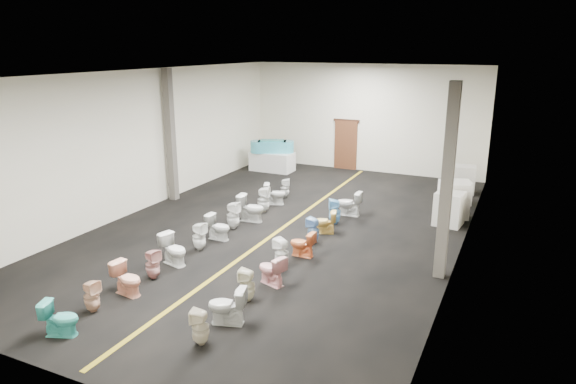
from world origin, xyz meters
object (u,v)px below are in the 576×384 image
Objects in this scene: appliance_crate_d at (465,180)px; bathtub at (272,146)px; appliance_crate_a at (449,209)px; toilet_left_5 at (199,236)px; toilet_left_3 at (153,264)px; toilet_right_1 at (227,306)px; appliance_crate_b at (453,199)px; toilet_left_9 at (263,200)px; toilet_left_8 at (251,208)px; toilet_left_4 at (174,250)px; toilet_left_7 at (233,215)px; toilet_right_5 at (302,244)px; toilet_right_9 at (349,203)px; toilet_right_6 at (313,230)px; toilet_left_0 at (60,318)px; toilet_left_6 at (218,227)px; toilet_right_4 at (282,253)px; toilet_left_11 at (285,188)px; toilet_right_0 at (200,327)px; toilet_right_7 at (325,222)px; toilet_right_8 at (335,212)px; toilet_left_1 at (92,296)px; toilet_left_2 at (127,279)px; toilet_right_3 at (271,270)px; display_table at (272,162)px; appliance_crate_c at (459,192)px; toilet_left_10 at (275,194)px; toilet_right_2 at (247,285)px.

bathtub is at bearing 179.05° from appliance_crate_d.
appliance_crate_a is 7.45m from toilet_left_5.
toilet_right_1 is at bearing -98.40° from toilet_left_3.
appliance_crate_b reaches higher than toilet_left_9.
appliance_crate_a is 5.75m from toilet_left_9.
toilet_left_4 is at bearing 171.76° from toilet_left_8.
bathtub is 2.13× the size of toilet_left_7.
toilet_right_5 is 3.66m from toilet_right_9.
toilet_right_6 is at bearing -4.09° from toilet_right_9.
toilet_left_0 is 0.84× the size of toilet_left_7.
toilet_left_6 is 0.96× the size of toilet_right_4.
toilet_left_5 is at bearing 166.07° from toilet_left_9.
toilet_right_9 is at bearing -129.27° from toilet_left_11.
toilet_right_0 is (2.53, 0.83, 0.00)m from toilet_left_0.
appliance_crate_d is 6.84m from toilet_right_7.
toilet_right_4 is 1.10× the size of toilet_right_7.
toilet_right_1 is (2.67, -1.87, -0.00)m from toilet_left_4.
toilet_right_8 is (0.08, 3.53, 0.02)m from toilet_right_4.
toilet_right_1 is at bearing -91.04° from bathtub.
toilet_left_9 is 1.07× the size of toilet_right_9.
toilet_left_1 reaches higher than toilet_right_5.
toilet_right_8 is at bearing -104.94° from toilet_left_9.
toilet_right_0 is at bearing -108.18° from appliance_crate_b.
toilet_left_9 is (0.02, 6.29, 0.06)m from toilet_left_2.
toilet_left_6 is 0.86× the size of toilet_left_7.
toilet_right_1 is 1.14× the size of toilet_right_5.
toilet_right_3 is 0.99× the size of toilet_right_6.
toilet_left_11 is 1.03× the size of toilet_right_5.
toilet_left_11 is 3.19m from toilet_right_8.
appliance_crate_b is at bearing -107.17° from toilet_left_11.
toilet_right_7 is at bearing -21.30° from toilet_left_4.
toilet_right_1 is at bearing -67.26° from display_table.
toilet_right_0 reaches higher than toilet_right_5.
toilet_left_2 is 1.06× the size of toilet_left_11.
appliance_crate_d is at bearing 90.00° from appliance_crate_c.
bathtub is at bearing -161.36° from toilet_right_8.
toilet_left_5 is at bearing -61.78° from toilet_right_7.
toilet_left_3 is 5.15m from toilet_right_7.
toilet_left_10 is 1.01× the size of toilet_right_6.
appliance_crate_d is 8.46m from toilet_right_5.
toilet_right_1 is (2.64, -7.39, 0.01)m from toilet_left_10.
toilet_right_0 is 0.96× the size of toilet_right_2.
toilet_right_1 is (2.63, -2.90, 0.00)m from toilet_left_5.
toilet_right_1 is 1.05× the size of toilet_right_6.
toilet_left_1 is 0.91× the size of toilet_left_5.
toilet_left_2 and toilet_left_3 have the same top height.
toilet_right_4 is (-3.21, -7.31, -0.02)m from appliance_crate_c.
toilet_left_2 is 1.00× the size of toilet_left_3.
appliance_crate_d reaches higher than toilet_left_3.
toilet_left_7 is at bearing -166.58° from toilet_right_1.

